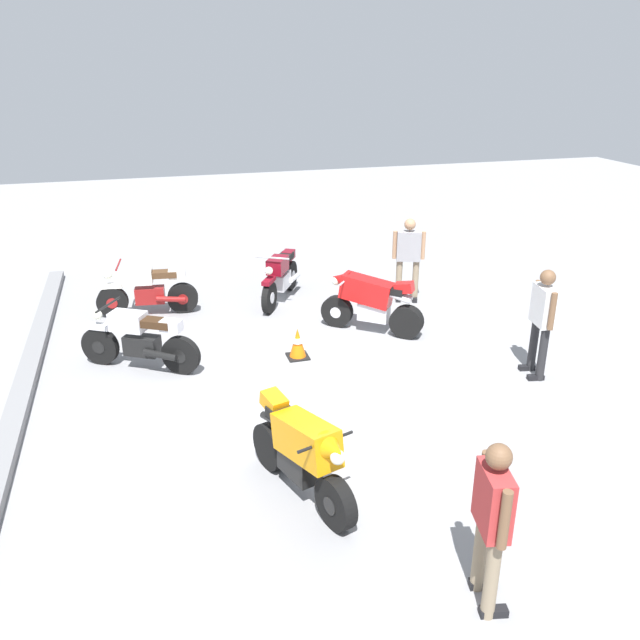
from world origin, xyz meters
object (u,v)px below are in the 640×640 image
(motorcycle_silver_cruiser, at_px, (139,339))
(motorcycle_maroon_cruiser, at_px, (281,277))
(motorcycle_orange_sportbike, at_px, (302,451))
(traffic_cone, at_px, (298,343))
(motorcycle_red_sportbike, at_px, (371,301))
(person_in_white_shirt, at_px, (542,316))
(person_in_gray_shirt, at_px, (408,254))
(motorcycle_cream_vintage, at_px, (148,291))
(person_in_red_shirt, at_px, (492,516))

(motorcycle_silver_cruiser, height_order, motorcycle_maroon_cruiser, same)
(motorcycle_orange_sportbike, xyz_separation_m, motorcycle_maroon_cruiser, (6.42, -1.18, -0.07))
(traffic_cone, bearing_deg, motorcycle_maroon_cruiser, -6.86)
(motorcycle_red_sportbike, distance_m, motorcycle_maroon_cruiser, 2.41)
(motorcycle_orange_sportbike, bearing_deg, motorcycle_silver_cruiser, -174.59)
(motorcycle_red_sportbike, xyz_separation_m, motorcycle_maroon_cruiser, (2.07, 1.23, -0.07))
(motorcycle_silver_cruiser, xyz_separation_m, person_in_white_shirt, (-1.95, -6.07, 0.50))
(motorcycle_orange_sportbike, relative_size, motorcycle_silver_cruiser, 1.02)
(motorcycle_maroon_cruiser, height_order, person_in_gray_shirt, person_in_gray_shirt)
(motorcycle_red_sportbike, bearing_deg, motorcycle_orange_sportbike, 99.62)
(motorcycle_cream_vintage, bearing_deg, motorcycle_maroon_cruiser, -172.32)
(motorcycle_orange_sportbike, height_order, traffic_cone, motorcycle_orange_sportbike)
(motorcycle_orange_sportbike, relative_size, person_in_red_shirt, 1.11)
(motorcycle_red_sportbike, relative_size, person_in_white_shirt, 0.93)
(motorcycle_red_sportbike, height_order, motorcycle_orange_sportbike, same)
(motorcycle_red_sportbike, xyz_separation_m, traffic_cone, (-0.72, 1.57, -0.33))
(motorcycle_cream_vintage, distance_m, person_in_white_shirt, 7.34)
(motorcycle_red_sportbike, bearing_deg, person_in_gray_shirt, -94.73)
(motorcycle_silver_cruiser, xyz_separation_m, person_in_gray_shirt, (1.81, -5.43, 0.48))
(traffic_cone, bearing_deg, motorcycle_red_sportbike, -65.33)
(motorcycle_red_sportbike, bearing_deg, person_in_red_shirt, 118.07)
(person_in_white_shirt, bearing_deg, person_in_gray_shirt, -70.72)
(motorcycle_cream_vintage, distance_m, motorcycle_silver_cruiser, 2.45)
(motorcycle_cream_vintage, height_order, person_in_white_shirt, person_in_white_shirt)
(motorcycle_red_sportbike, relative_size, motorcycle_silver_cruiser, 0.88)
(motorcycle_silver_cruiser, xyz_separation_m, person_in_red_shirt, (-5.92, -2.93, 0.47))
(motorcycle_red_sportbike, xyz_separation_m, person_in_red_shirt, (-6.36, 1.19, 0.40))
(motorcycle_maroon_cruiser, distance_m, person_in_white_shirt, 5.50)
(motorcycle_silver_cruiser, xyz_separation_m, motorcycle_maroon_cruiser, (2.50, -2.89, 0.00))
(motorcycle_red_sportbike, height_order, person_in_gray_shirt, person_in_gray_shirt)
(motorcycle_cream_vintage, height_order, person_in_gray_shirt, person_in_gray_shirt)
(person_in_gray_shirt, bearing_deg, motorcycle_orange_sportbike, -12.26)
(person_in_gray_shirt, distance_m, traffic_cone, 3.64)
(motorcycle_silver_cruiser, bearing_deg, traffic_cone, -156.23)
(motorcycle_red_sportbike, height_order, person_in_white_shirt, person_in_white_shirt)
(person_in_white_shirt, bearing_deg, motorcycle_orange_sportbike, 33.84)
(motorcycle_cream_vintage, relative_size, traffic_cone, 3.69)
(motorcycle_silver_cruiser, relative_size, person_in_white_shirt, 1.06)
(motorcycle_maroon_cruiser, bearing_deg, traffic_cone, 23.39)
(motorcycle_silver_cruiser, bearing_deg, motorcycle_orange_sportbike, 143.84)
(motorcycle_cream_vintage, relative_size, motorcycle_maroon_cruiser, 1.05)
(motorcycle_cream_vintage, relative_size, person_in_gray_shirt, 1.13)
(motorcycle_silver_cruiser, distance_m, person_in_red_shirt, 6.63)
(motorcycle_red_sportbike, bearing_deg, motorcycle_maroon_cruiser, -20.62)
(motorcycle_red_sportbike, xyz_separation_m, person_in_white_shirt, (-2.38, -1.95, 0.43))
(motorcycle_maroon_cruiser, relative_size, person_in_red_shirt, 1.08)
(motorcycle_red_sportbike, distance_m, motorcycle_orange_sportbike, 4.97)
(person_in_red_shirt, bearing_deg, motorcycle_silver_cruiser, 128.44)
(person_in_gray_shirt, distance_m, person_in_white_shirt, 3.82)
(person_in_gray_shirt, height_order, traffic_cone, person_in_gray_shirt)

